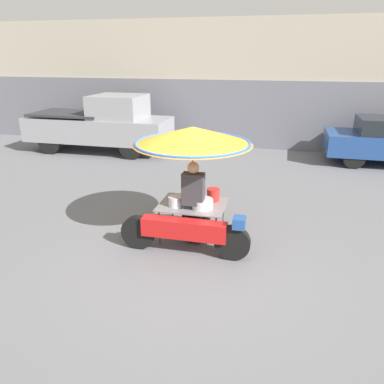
% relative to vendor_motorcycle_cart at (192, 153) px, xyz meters
% --- Properties ---
extents(ground_plane, '(36.00, 36.00, 0.00)m').
position_rel_vendor_motorcycle_cart_xyz_m(ground_plane, '(0.15, -0.56, -1.65)').
color(ground_plane, slate).
extents(shopfront_building, '(28.00, 2.06, 4.45)m').
position_rel_vendor_motorcycle_cart_xyz_m(shopfront_building, '(0.15, 8.57, 0.56)').
color(shopfront_building, '#B2A893').
rests_on(shopfront_building, ground).
extents(vendor_motorcycle_cart, '(2.27, 2.08, 2.09)m').
position_rel_vendor_motorcycle_cart_xyz_m(vendor_motorcycle_cart, '(0.00, 0.00, 0.00)').
color(vendor_motorcycle_cart, black).
rests_on(vendor_motorcycle_cart, ground).
extents(vendor_person, '(0.38, 0.22, 1.53)m').
position_rel_vendor_motorcycle_cart_xyz_m(vendor_person, '(0.06, -0.15, -0.80)').
color(vendor_person, '#2D2D33').
rests_on(vendor_person, ground).
extents(pickup_truck, '(5.00, 1.78, 1.97)m').
position_rel_vendor_motorcycle_cart_xyz_m(pickup_truck, '(-4.65, 5.82, -0.70)').
color(pickup_truck, black).
rests_on(pickup_truck, ground).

